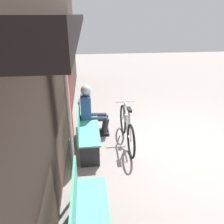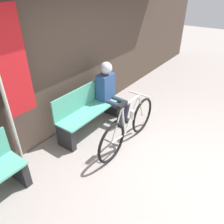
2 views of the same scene
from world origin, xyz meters
The scene contains 6 objects.
ground_plane centered at (0.00, 0.00, 0.00)m, with size 24.00×24.00×0.00m, color gray.
storefront_wall centered at (0.00, 2.32, 1.66)m, with size 12.00×0.56×3.20m.
park_bench_near centered at (0.20, 1.88, 0.38)m, with size 1.43×0.42×0.84m.
bicycle centered at (0.23, 1.03, 0.37)m, with size 1.64×0.40×0.91m.
person_seated centered at (0.70, 1.77, 0.68)m, with size 0.34×0.62×1.19m.
banner_pole centered at (-1.02, 2.06, 1.43)m, with size 0.45×0.05×2.27m.
Camera 2 is at (-2.38, -0.50, 2.49)m, focal length 35.00 mm.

